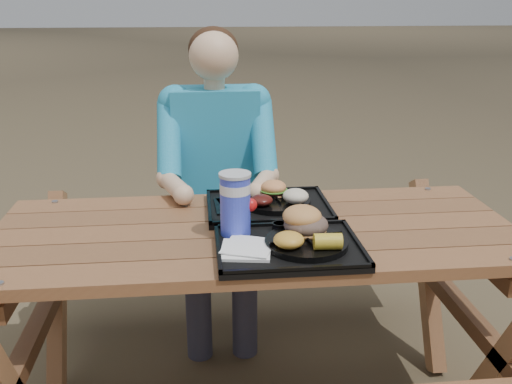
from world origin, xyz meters
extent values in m
cube|color=black|center=(0.08, -0.21, 0.76)|extent=(0.45, 0.35, 0.02)
cube|color=black|center=(0.06, 0.16, 0.76)|extent=(0.45, 0.35, 0.02)
cylinder|color=black|center=(0.14, -0.21, 0.78)|extent=(0.26, 0.26, 0.02)
cylinder|color=black|center=(0.09, 0.17, 0.78)|extent=(0.26, 0.26, 0.02)
cube|color=white|center=(-0.06, -0.23, 0.78)|extent=(0.17, 0.17, 0.02)
cylinder|color=#1C2DD8|center=(-0.08, -0.09, 0.87)|extent=(0.10, 0.10, 0.20)
cylinder|color=black|center=(0.07, -0.09, 0.79)|extent=(0.05, 0.05, 0.03)
cylinder|color=yellow|center=(0.14, -0.09, 0.79)|extent=(0.05, 0.05, 0.03)
ellipsoid|color=gold|center=(0.07, -0.26, 0.81)|extent=(0.09, 0.09, 0.05)
cube|color=black|center=(-0.10, 0.17, 0.77)|extent=(0.06, 0.17, 0.01)
ellipsoid|color=#49120E|center=(0.03, 0.11, 0.81)|extent=(0.08, 0.08, 0.04)
ellipsoid|color=beige|center=(0.16, 0.12, 0.82)|extent=(0.10, 0.10, 0.05)
camera|label=1|loc=(-0.19, -1.81, 1.50)|focal=40.00mm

